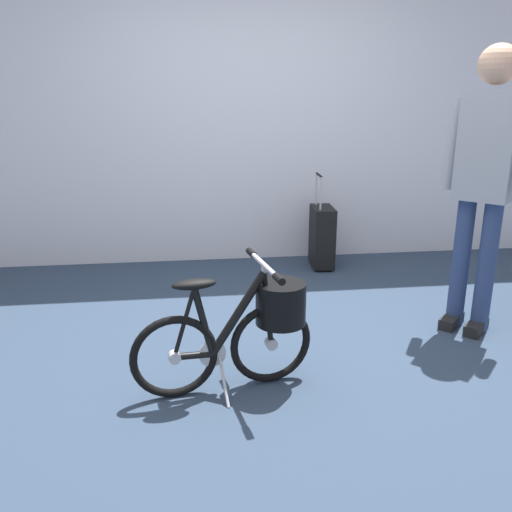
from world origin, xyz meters
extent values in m
plane|color=#2D3D51|center=(0.00, 0.00, 0.00)|extent=(6.74, 6.74, 0.00)
cube|color=silver|center=(0.00, 1.99, 1.46)|extent=(6.74, 0.10, 2.93)
torus|color=black|center=(-0.14, -0.30, 0.22)|extent=(0.44, 0.12, 0.44)
cylinder|color=#B7B7BC|center=(-0.14, -0.30, 0.22)|extent=(0.07, 0.06, 0.06)
torus|color=black|center=(-0.64, -0.39, 0.22)|extent=(0.44, 0.12, 0.44)
cylinder|color=#B7B7BC|center=(-0.64, -0.39, 0.22)|extent=(0.07, 0.06, 0.06)
cylinder|color=black|center=(-0.54, -0.37, 0.21)|extent=(0.20, 0.07, 0.05)
cylinder|color=black|center=(-0.32, -0.33, 0.41)|extent=(0.31, 0.10, 0.43)
cylinder|color=black|center=(-0.49, -0.36, 0.39)|extent=(0.12, 0.06, 0.37)
cylinder|color=black|center=(-0.54, -0.37, 0.21)|extent=(0.20, 0.06, 0.04)
cylinder|color=black|center=(-0.16, -0.30, 0.42)|extent=(0.07, 0.04, 0.40)
cylinder|color=black|center=(-0.58, -0.38, 0.40)|extent=(0.13, 0.04, 0.36)
ellipsoid|color=black|center=(-0.53, -0.37, 0.59)|extent=(0.23, 0.13, 0.05)
cylinder|color=#B7B7BC|center=(-0.18, -0.31, 0.64)|extent=(0.03, 0.03, 0.04)
cylinder|color=#B7B7BC|center=(-0.18, -0.31, 0.66)|extent=(0.10, 0.44, 0.03)
cylinder|color=black|center=(-0.14, -0.52, 0.66)|extent=(0.05, 0.09, 0.04)
cylinder|color=black|center=(-0.22, -0.09, 0.66)|extent=(0.05, 0.09, 0.04)
cylinder|color=#B7B7BC|center=(-0.45, -0.35, 0.21)|extent=(0.14, 0.04, 0.14)
cylinder|color=#B7B7BC|center=(-0.40, -0.44, 0.10)|extent=(0.05, 0.19, 0.21)
cylinder|color=black|center=(-0.09, -0.29, 0.44)|extent=(0.30, 0.30, 0.22)
cylinder|color=navy|center=(1.19, 0.28, 0.42)|extent=(0.11, 0.11, 0.85)
cube|color=black|center=(1.16, 0.25, 0.04)|extent=(0.24, 0.23, 0.07)
cylinder|color=navy|center=(1.30, 0.17, 0.42)|extent=(0.11, 0.11, 0.85)
cube|color=black|center=(1.27, 0.13, 0.04)|extent=(0.24, 0.23, 0.07)
cube|color=#999EA8|center=(1.25, 0.22, 1.18)|extent=(0.36, 0.37, 0.65)
cylinder|color=#999EA8|center=(1.09, 0.37, 1.17)|extent=(0.12, 0.09, 0.56)
sphere|color=tan|center=(1.25, 0.22, 1.64)|extent=(0.23, 0.23, 0.23)
cube|color=black|center=(0.61, 1.61, 0.28)|extent=(0.20, 0.37, 0.52)
cylinder|color=#B7B7BC|center=(0.56, 1.49, 0.68)|extent=(0.02, 0.02, 0.28)
cylinder|color=#B7B7BC|center=(0.58, 1.72, 0.68)|extent=(0.02, 0.02, 0.28)
cylinder|color=black|center=(0.57, 1.61, 0.82)|extent=(0.04, 0.23, 0.02)
cylinder|color=black|center=(0.66, 1.48, 0.02)|extent=(0.04, 0.02, 0.04)
cylinder|color=black|center=(0.68, 1.73, 0.02)|extent=(0.04, 0.02, 0.04)
camera|label=1|loc=(-0.54, -2.75, 1.45)|focal=36.68mm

